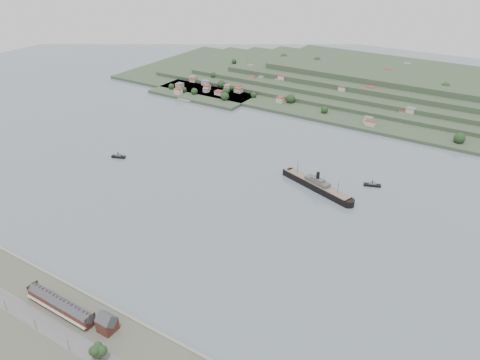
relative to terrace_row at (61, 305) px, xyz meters
The scene contains 10 objects.
ground 168.46m from the terrace_row, 86.59° to the left, with size 1400.00×1400.00×0.00m, color slate.
near_shore 22.02m from the terrace_row, 61.90° to the right, with size 220.00×80.00×2.60m.
terrace_row is the anchor object (origin of this frame).
gabled_building 37.74m from the terrace_row, ahead, with size 10.40×10.18×14.09m.
far_peninsula 562.42m from the terrace_row, 86.14° to the left, with size 760.00×309.00×30.00m.
steamship 247.71m from the terrace_row, 74.13° to the left, with size 87.52×38.02×21.72m.
tugboat 231.74m from the terrace_row, 126.54° to the left, with size 15.48×9.14×6.77m.
ferry_west 445.15m from the terrace_row, 118.76° to the left, with size 20.93×11.62×7.57m.
ferry_east 294.23m from the terrace_row, 67.26° to the left, with size 16.60×9.74×6.02m.
fig_tree 51.89m from the terrace_row, 16.19° to the right, with size 10.17×8.80×11.35m.
Camera 1 is at (206.71, -296.17, 218.11)m, focal length 35.00 mm.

